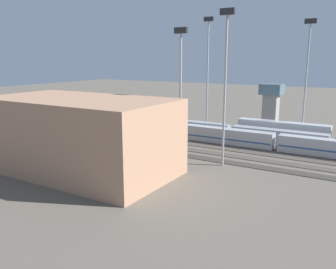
{
  "coord_description": "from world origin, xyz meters",
  "views": [
    {
      "loc": [
        -45.12,
        79.32,
        21.08
      ],
      "look_at": [
        -0.56,
        5.4,
        2.5
      ],
      "focal_mm": 38.11,
      "sensor_mm": 36.0,
      "label": 1
    }
  ],
  "objects": [
    {
      "name": "track_bed_5",
      "position": [
        0.0,
        12.5,
        0.06
      ],
      "size": [
        140.0,
        2.8,
        0.12
      ],
      "primitive_type": "cube",
      "color": "#3D3833",
      "rests_on": "ground_plane"
    },
    {
      "name": "track_bed_0",
      "position": [
        0.0,
        -12.5,
        0.06
      ],
      "size": [
        140.0,
        2.8,
        0.12
      ],
      "primitive_type": "cube",
      "color": "#3D3833",
      "rests_on": "ground_plane"
    },
    {
      "name": "light_mast_0",
      "position": [
        -1.66,
        -14.64,
        20.04
      ],
      "size": [
        2.8,
        0.7,
        32.22
      ],
      "color": "#9EA0A5",
      "rests_on": "ground_plane"
    },
    {
      "name": "light_mast_3",
      "position": [
        -19.11,
        15.06,
        18.86
      ],
      "size": [
        2.8,
        0.7,
        30.02
      ],
      "color": "#9EA0A5",
      "rests_on": "ground_plane"
    },
    {
      "name": "track_bed_3",
      "position": [
        0.0,
        2.5,
        0.06
      ],
      "size": [
        140.0,
        2.8,
        0.12
      ],
      "primitive_type": "cube",
      "color": "#4C443D",
      "rests_on": "ground_plane"
    },
    {
      "name": "train_on_track_2",
      "position": [
        -0.97,
        -2.5,
        2.0
      ],
      "size": [
        95.6,
        3.06,
        3.8
      ],
      "color": "#B7BABF",
      "rests_on": "ground_plane"
    },
    {
      "name": "light_mast_1",
      "position": [
        -9.34,
        14.98,
        17.25
      ],
      "size": [
        2.8,
        0.7,
        27.05
      ],
      "color": "#9EA0A5",
      "rests_on": "ground_plane"
    },
    {
      "name": "train_on_track_1",
      "position": [
        -0.12,
        -7.5,
        2.02
      ],
      "size": [
        119.8,
        3.0,
        3.8
      ],
      "color": "#A8AAB2",
      "rests_on": "ground_plane"
    },
    {
      "name": "light_mast_2",
      "position": [
        -28.3,
        -15.48,
        19.07
      ],
      "size": [
        2.8,
        0.7,
        30.41
      ],
      "color": "#9EA0A5",
      "rests_on": "ground_plane"
    },
    {
      "name": "control_tower",
      "position": [
        -17.75,
        -23.67,
        8.09
      ],
      "size": [
        6.0,
        6.0,
        13.87
      ],
      "color": "gray",
      "rests_on": "ground_plane"
    },
    {
      "name": "track_bed_1",
      "position": [
        0.0,
        -7.5,
        0.06
      ],
      "size": [
        140.0,
        2.8,
        0.12
      ],
      "primitive_type": "cube",
      "color": "#3D3833",
      "rests_on": "ground_plane"
    },
    {
      "name": "maintenance_shed",
      "position": [
        2.66,
        32.11,
        6.95
      ],
      "size": [
        35.55,
        19.15,
        13.9
      ],
      "primitive_type": "cube",
      "color": "tan",
      "rests_on": "ground_plane"
    },
    {
      "name": "train_on_track_0",
      "position": [
        -36.18,
        -12.5,
        2.6
      ],
      "size": [
        47.2,
        3.06,
        5.0
      ],
      "color": "silver",
      "rests_on": "ground_plane"
    },
    {
      "name": "track_bed_2",
      "position": [
        0.0,
        -2.5,
        0.06
      ],
      "size": [
        140.0,
        2.8,
        0.12
      ],
      "primitive_type": "cube",
      "color": "#4C443D",
      "rests_on": "ground_plane"
    },
    {
      "name": "signal_gantry",
      "position": [
        6.71,
        0.0,
        7.55
      ],
      "size": [
        0.7,
        30.0,
        8.8
      ],
      "color": "#4C4742",
      "rests_on": "ground_plane"
    },
    {
      "name": "ground_plane",
      "position": [
        0.0,
        0.0,
        0.0
      ],
      "size": [
        400.0,
        400.0,
        0.0
      ],
      "primitive_type": "plane",
      "color": "#60594F"
    },
    {
      "name": "train_on_track_4",
      "position": [
        23.85,
        7.5,
        2.16
      ],
      "size": [
        10.0,
        3.0,
        5.0
      ],
      "color": "#D85914",
      "rests_on": "ground_plane"
    },
    {
      "name": "track_bed_4",
      "position": [
        0.0,
        7.5,
        0.06
      ],
      "size": [
        140.0,
        2.8,
        0.12
      ],
      "primitive_type": "cube",
      "color": "#4C443D",
      "rests_on": "ground_plane"
    }
  ]
}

